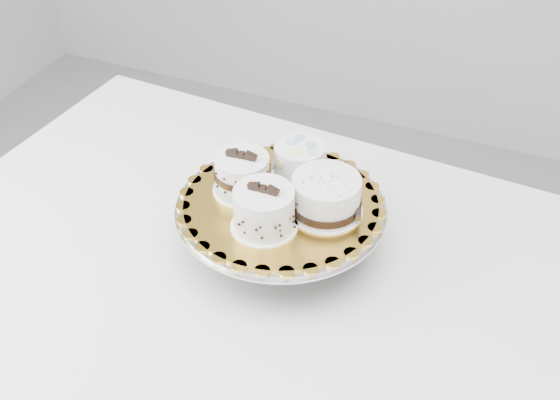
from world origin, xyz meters
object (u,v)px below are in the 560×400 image
at_px(cake_swirl, 264,210).
at_px(cake_ribbon, 327,197).
at_px(cake_banded, 242,175).
at_px(cake_stand, 281,218).
at_px(table, 269,293).
at_px(cake_board, 281,203).
at_px(cake_dots, 300,161).

relative_size(cake_swirl, cake_ribbon, 0.78).
bearing_deg(cake_banded, cake_stand, -8.61).
height_order(table, cake_stand, cake_stand).
distance_m(cake_stand, cake_swirl, 0.10).
xyz_separation_m(cake_board, cake_ribbon, (0.08, 0.01, 0.03)).
height_order(cake_banded, cake_dots, cake_banded).
xyz_separation_m(cake_banded, cake_dots, (0.08, 0.07, 0.00)).
distance_m(cake_board, cake_swirl, 0.08).
height_order(cake_swirl, cake_dots, cake_swirl).
relative_size(table, cake_swirl, 12.34).
relative_size(cake_board, cake_ribbon, 2.34).
bearing_deg(cake_stand, table, -90.09).
xyz_separation_m(cake_stand, cake_dots, (0.00, 0.08, 0.07)).
xyz_separation_m(table, cake_swirl, (-0.00, -0.01, 0.21)).
bearing_deg(cake_ribbon, cake_swirl, -152.54).
bearing_deg(cake_banded, cake_swirl, -49.60).
bearing_deg(cake_swirl, cake_dots, 88.32).
distance_m(cake_dots, cake_ribbon, 0.11).
xyz_separation_m(cake_board, cake_banded, (-0.07, 0.01, 0.03)).
distance_m(table, cake_ribbon, 0.23).
xyz_separation_m(table, cake_dots, (0.00, 0.14, 0.21)).
distance_m(cake_stand, cake_ribbon, 0.10).
bearing_deg(cake_board, cake_banded, 175.55).
distance_m(cake_banded, cake_ribbon, 0.15).
height_order(cake_board, cake_ribbon, cake_ribbon).
distance_m(table, cake_banded, 0.23).
xyz_separation_m(table, cake_stand, (0.00, 0.06, 0.14)).
relative_size(table, cake_banded, 12.98).
bearing_deg(cake_stand, cake_ribbon, 5.45).
relative_size(table, cake_ribbon, 9.60).
bearing_deg(table, cake_banded, 144.02).
distance_m(cake_board, cake_banded, 0.08).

